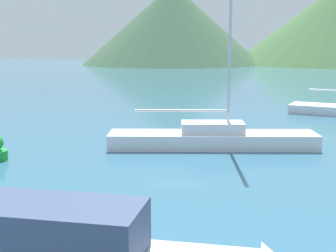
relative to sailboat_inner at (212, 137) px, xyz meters
name	(u,v)px	position (x,y,z in m)	size (l,w,h in m)	color
sailboat_inner	(212,137)	(0.00, 0.00, 0.00)	(8.52, 3.98, 10.11)	silver
hill_west	(172,24)	(-24.97, 78.89, 7.95)	(38.28, 38.28, 16.79)	#38563D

